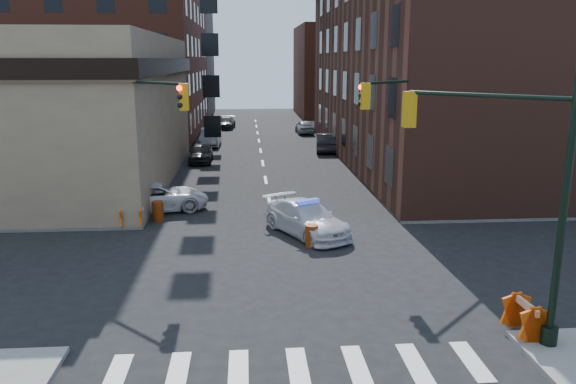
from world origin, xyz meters
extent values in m
plane|color=black|center=(0.00, 0.00, 0.00)|extent=(140.00, 140.00, 0.00)
cube|color=gray|center=(-23.00, 32.75, 0.07)|extent=(34.00, 54.50, 0.15)
cube|color=gray|center=(23.00, 32.75, 0.07)|extent=(34.00, 54.50, 0.15)
cube|color=#5A291C|center=(-18.50, 40.00, 12.00)|extent=(25.00, 25.00, 24.00)
cube|color=#502B20|center=(13.00, 22.50, 7.00)|extent=(14.00, 34.00, 14.00)
cube|color=brown|center=(-16.00, 62.00, 8.00)|extent=(20.00, 18.00, 16.00)
cube|color=#5A291C|center=(14.00, 58.00, 6.00)|extent=(16.00, 16.00, 12.00)
cylinder|color=black|center=(6.80, -6.30, 4.15)|extent=(0.20, 0.20, 8.00)
cylinder|color=black|center=(6.80, -6.30, 0.40)|extent=(0.44, 0.44, 0.50)
cylinder|color=black|center=(5.21, -4.71, 6.65)|extent=(3.27, 3.27, 0.12)
cube|color=#BF8C0C|center=(3.62, -3.12, 6.15)|extent=(0.35, 0.35, 1.05)
sphere|color=#FF0C05|center=(3.77, -2.96, 6.50)|extent=(0.22, 0.22, 0.22)
sphere|color=black|center=(3.77, -2.96, 6.17)|extent=(0.22, 0.22, 0.22)
sphere|color=black|center=(3.77, -2.96, 5.84)|extent=(0.22, 0.22, 0.22)
cylinder|color=black|center=(-6.80, 6.30, 4.15)|extent=(0.20, 0.20, 8.00)
cylinder|color=black|center=(-6.80, 6.30, 0.40)|extent=(0.44, 0.44, 0.50)
cylinder|color=black|center=(-5.21, 4.71, 6.65)|extent=(3.27, 3.27, 0.12)
cube|color=#BF8C0C|center=(-3.62, 3.12, 6.15)|extent=(0.35, 0.35, 1.05)
sphere|color=#FF0C05|center=(-3.77, 2.96, 6.50)|extent=(0.22, 0.22, 0.22)
sphere|color=black|center=(-3.77, 2.96, 6.17)|extent=(0.22, 0.22, 0.22)
sphere|color=black|center=(-3.77, 2.96, 5.84)|extent=(0.22, 0.22, 0.22)
cylinder|color=black|center=(6.80, 6.30, 4.15)|extent=(0.20, 0.20, 8.00)
cylinder|color=black|center=(6.80, 6.30, 0.40)|extent=(0.44, 0.44, 0.50)
cylinder|color=black|center=(5.21, 4.71, 6.65)|extent=(3.27, 3.27, 0.12)
cube|color=#BF8C0C|center=(3.62, 3.12, 6.15)|extent=(0.35, 0.35, 1.05)
sphere|color=#FF0C05|center=(3.46, 3.27, 6.50)|extent=(0.22, 0.22, 0.22)
sphere|color=black|center=(3.46, 3.27, 6.17)|extent=(0.22, 0.22, 0.22)
sphere|color=black|center=(3.46, 3.27, 5.84)|extent=(0.22, 0.22, 0.22)
cylinder|color=black|center=(7.50, 26.00, 1.45)|extent=(0.24, 0.24, 2.60)
sphere|color=#914315|center=(7.50, 26.00, 3.50)|extent=(3.00, 3.00, 3.00)
cylinder|color=black|center=(7.50, 34.00, 1.45)|extent=(0.24, 0.24, 2.60)
sphere|color=#914315|center=(7.50, 34.00, 3.50)|extent=(3.00, 3.00, 3.00)
imported|color=silver|center=(1.41, 4.30, 0.72)|extent=(4.12, 5.36, 1.45)
imported|color=silver|center=(-5.80, 8.86, 0.72)|extent=(5.60, 3.52, 1.44)
imported|color=black|center=(-4.65, 22.78, 0.71)|extent=(1.69, 4.17, 1.42)
imported|color=#999BA1|center=(-4.40, 31.10, 0.78)|extent=(1.75, 4.76, 1.56)
imported|color=black|center=(-3.46, 44.14, 0.65)|extent=(2.25, 4.61, 1.29)
imported|color=black|center=(5.50, 27.21, 0.76)|extent=(2.11, 4.77, 1.52)
imported|color=#9B9DA4|center=(4.95, 39.20, 0.71)|extent=(1.82, 4.25, 1.43)
imported|color=black|center=(-9.74, 6.90, 1.08)|extent=(0.74, 0.54, 1.87)
imported|color=black|center=(-8.26, 6.00, 1.08)|extent=(0.96, 0.78, 1.87)
imported|color=#202430|center=(-12.84, 9.64, 1.13)|extent=(1.25, 0.91, 1.96)
cylinder|color=#C24F09|center=(1.43, 2.59, 0.46)|extent=(0.68, 0.68, 0.93)
cylinder|color=red|center=(-5.50, 6.92, 0.48)|extent=(0.68, 0.68, 0.97)
camera|label=1|loc=(-1.20, -19.47, 7.58)|focal=35.00mm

